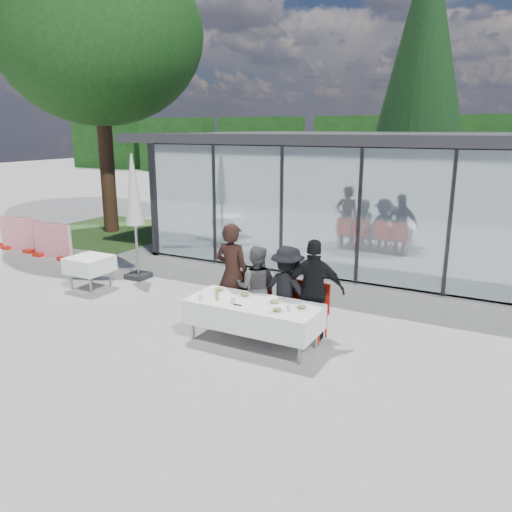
% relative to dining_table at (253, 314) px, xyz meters
% --- Properties ---
extents(ground, '(90.00, 90.00, 0.00)m').
position_rel_dining_table_xyz_m(ground, '(-0.47, 0.02, -0.54)').
color(ground, '#9A9892').
rests_on(ground, ground).
extents(pavilion, '(14.80, 8.80, 3.44)m').
position_rel_dining_table_xyz_m(pavilion, '(1.53, 8.19, 1.61)').
color(pavilion, gray).
rests_on(pavilion, ground).
extents(treeline, '(62.50, 2.00, 4.40)m').
position_rel_dining_table_xyz_m(treeline, '(-2.47, 28.02, 1.66)').
color(treeline, black).
rests_on(treeline, ground).
extents(dining_table, '(2.26, 0.96, 0.75)m').
position_rel_dining_table_xyz_m(dining_table, '(0.00, 0.00, 0.00)').
color(dining_table, white).
rests_on(dining_table, ground).
extents(diner_a, '(0.73, 0.73, 1.91)m').
position_rel_dining_table_xyz_m(diner_a, '(-0.80, 0.66, 0.42)').
color(diner_a, black).
rests_on(diner_a, ground).
extents(diner_chair_a, '(0.44, 0.44, 0.97)m').
position_rel_dining_table_xyz_m(diner_chair_a, '(-0.80, 0.75, -0.00)').
color(diner_chair_a, red).
rests_on(diner_chair_a, ground).
extents(diner_b, '(0.93, 0.93, 1.54)m').
position_rel_dining_table_xyz_m(diner_b, '(-0.30, 0.66, 0.23)').
color(diner_b, '#535353').
rests_on(diner_b, ground).
extents(diner_chair_b, '(0.44, 0.44, 0.97)m').
position_rel_dining_table_xyz_m(diner_chair_b, '(-0.30, 0.75, -0.00)').
color(diner_chair_b, red).
rests_on(diner_chair_b, ground).
extents(diner_c, '(1.17, 1.17, 1.61)m').
position_rel_dining_table_xyz_m(diner_c, '(0.32, 0.66, 0.27)').
color(diner_c, black).
rests_on(diner_c, ground).
extents(diner_chair_c, '(0.44, 0.44, 0.97)m').
position_rel_dining_table_xyz_m(diner_chair_c, '(0.32, 0.75, -0.00)').
color(diner_chair_c, red).
rests_on(diner_chair_c, ground).
extents(diner_d, '(1.28, 1.28, 1.78)m').
position_rel_dining_table_xyz_m(diner_d, '(0.82, 0.66, 0.35)').
color(diner_d, black).
rests_on(diner_d, ground).
extents(diner_chair_d, '(0.44, 0.44, 0.97)m').
position_rel_dining_table_xyz_m(diner_chair_d, '(0.82, 0.75, -0.00)').
color(diner_chair_d, red).
rests_on(diner_chair_d, ground).
extents(plate_a, '(0.25, 0.25, 0.07)m').
position_rel_dining_table_xyz_m(plate_a, '(-0.81, 0.23, 0.24)').
color(plate_a, white).
rests_on(plate_a, dining_table).
extents(plate_b, '(0.25, 0.25, 0.07)m').
position_rel_dining_table_xyz_m(plate_b, '(-0.27, 0.18, 0.24)').
color(plate_b, white).
rests_on(plate_b, dining_table).
extents(plate_c, '(0.25, 0.25, 0.07)m').
position_rel_dining_table_xyz_m(plate_c, '(0.34, 0.10, 0.24)').
color(plate_c, white).
rests_on(plate_c, dining_table).
extents(plate_d, '(0.25, 0.25, 0.07)m').
position_rel_dining_table_xyz_m(plate_d, '(0.84, 0.07, 0.24)').
color(plate_d, white).
rests_on(plate_d, dining_table).
extents(plate_extra, '(0.25, 0.25, 0.07)m').
position_rel_dining_table_xyz_m(plate_extra, '(0.55, -0.23, 0.24)').
color(plate_extra, white).
rests_on(plate_extra, dining_table).
extents(juice_bottle, '(0.06, 0.06, 0.14)m').
position_rel_dining_table_xyz_m(juice_bottle, '(-0.59, -0.18, 0.28)').
color(juice_bottle, '#82B149').
rests_on(juice_bottle, dining_table).
extents(drinking_glasses, '(1.59, 0.30, 0.10)m').
position_rel_dining_table_xyz_m(drinking_glasses, '(-0.12, -0.23, 0.26)').
color(drinking_glasses, silver).
rests_on(drinking_glasses, dining_table).
extents(folded_eyeglasses, '(0.14, 0.03, 0.01)m').
position_rel_dining_table_xyz_m(folded_eyeglasses, '(-0.16, -0.26, 0.22)').
color(folded_eyeglasses, black).
rests_on(folded_eyeglasses, dining_table).
extents(spare_table_left, '(0.86, 0.86, 0.74)m').
position_rel_dining_table_xyz_m(spare_table_left, '(-4.76, 0.95, 0.02)').
color(spare_table_left, white).
rests_on(spare_table_left, ground).
extents(market_umbrella, '(0.50, 0.50, 3.00)m').
position_rel_dining_table_xyz_m(market_umbrella, '(-4.32, 2.06, 1.43)').
color(market_umbrella, black).
rests_on(market_umbrella, ground).
extents(deciduous_tree, '(7.04, 6.40, 9.38)m').
position_rel_dining_table_xyz_m(deciduous_tree, '(-8.97, 6.02, 5.94)').
color(deciduous_tree, '#382316').
rests_on(deciduous_tree, ground).
extents(conifer_tree, '(4.00, 4.00, 10.50)m').
position_rel_dining_table_xyz_m(conifer_tree, '(0.03, 13.02, 5.45)').
color(conifer_tree, '#382316').
rests_on(conifer_tree, ground).
extents(grass_patch, '(5.00, 5.00, 0.02)m').
position_rel_dining_table_xyz_m(grass_patch, '(-8.97, 6.02, -0.53)').
color(grass_patch, '#385926').
rests_on(grass_patch, ground).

